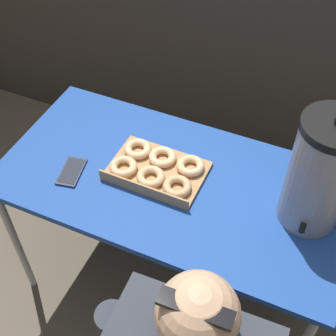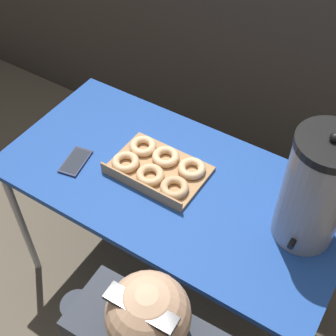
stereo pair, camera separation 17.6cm
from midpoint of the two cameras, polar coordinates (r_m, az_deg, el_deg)
The scene contains 5 objects.
ground_plane at distance 2.44m, azimuth -1.63°, elevation -13.66°, with size 12.00×12.00×0.00m, color brown.
folding_table at distance 1.84m, azimuth -2.10°, elevation -2.77°, with size 1.36×0.69×0.77m.
donut_box at distance 1.81m, azimuth -4.18°, elevation -0.26°, with size 0.38×0.27×0.05m.
coffee_urn at distance 1.58m, azimuth 15.10°, elevation -0.85°, with size 0.22×0.25×0.47m.
cell_phone at distance 1.88m, azimuth -14.34°, elevation -0.58°, with size 0.11×0.16×0.01m.
Camera 1 is at (0.46, -1.09, 2.13)m, focal length 50.00 mm.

